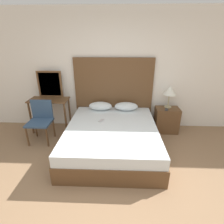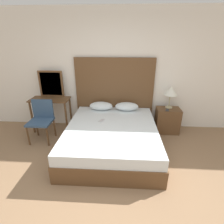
% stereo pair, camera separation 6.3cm
% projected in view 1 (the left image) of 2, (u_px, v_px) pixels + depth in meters
% --- Properties ---
extents(ground_plane, '(16.00, 16.00, 0.00)m').
position_uv_depth(ground_plane, '(108.00, 213.00, 2.24)').
color(ground_plane, '#8C6B4C').
extents(wall_back, '(10.00, 0.06, 2.70)m').
position_uv_depth(wall_back, '(114.00, 72.00, 4.04)').
color(wall_back, white).
rests_on(wall_back, ground_plane).
extents(bed, '(1.74, 2.02, 0.51)m').
position_uv_depth(bed, '(112.00, 138.00, 3.45)').
color(bed, brown).
rests_on(bed, ground_plane).
extents(headboard, '(1.83, 0.05, 1.68)m').
position_uv_depth(headboard, '(114.00, 94.00, 4.17)').
color(headboard, brown).
rests_on(headboard, ground_plane).
extents(pillow_left, '(0.54, 0.28, 0.19)m').
position_uv_depth(pillow_left, '(100.00, 106.00, 4.07)').
color(pillow_left, silver).
rests_on(pillow_left, bed).
extents(pillow_right, '(0.54, 0.28, 0.19)m').
position_uv_depth(pillow_right, '(126.00, 106.00, 4.05)').
color(pillow_right, silver).
rests_on(pillow_right, bed).
extents(phone_on_bed, '(0.12, 0.17, 0.01)m').
position_uv_depth(phone_on_bed, '(101.00, 121.00, 3.55)').
color(phone_on_bed, '#B7B7BC').
rests_on(phone_on_bed, bed).
extents(nightstand, '(0.53, 0.36, 0.59)m').
position_uv_depth(nightstand, '(166.00, 120.00, 4.11)').
color(nightstand, brown).
rests_on(nightstand, ground_plane).
extents(table_lamp, '(0.31, 0.31, 0.50)m').
position_uv_depth(table_lamp, '(170.00, 91.00, 3.91)').
color(table_lamp, tan).
rests_on(table_lamp, nightstand).
extents(phone_on_nightstand, '(0.11, 0.16, 0.01)m').
position_uv_depth(phone_on_nightstand, '(166.00, 110.00, 3.91)').
color(phone_on_nightstand, '#232328').
rests_on(phone_on_nightstand, nightstand).
extents(vanity_desk, '(0.88, 0.44, 0.78)m').
position_uv_depth(vanity_desk, '(50.00, 106.00, 4.04)').
color(vanity_desk, brown).
rests_on(vanity_desk, ground_plane).
extents(vanity_mirror, '(0.57, 0.03, 0.61)m').
position_uv_depth(vanity_mirror, '(50.00, 84.00, 4.04)').
color(vanity_mirror, brown).
rests_on(vanity_mirror, vanity_desk).
extents(chair, '(0.47, 0.45, 0.87)m').
position_uv_depth(chair, '(41.00, 118.00, 3.69)').
color(chair, '#334C6B').
rests_on(chair, ground_plane).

